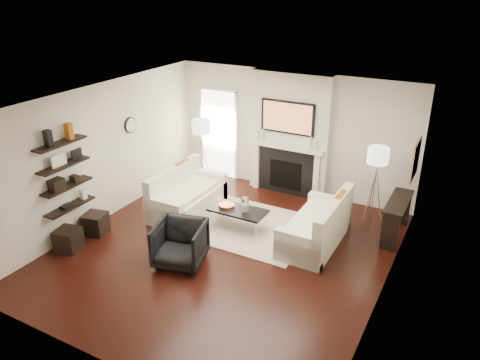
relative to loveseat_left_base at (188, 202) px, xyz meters
The scene contains 71 objects.
room_envelope 2.07m from the loveseat_left_base, 34.37° to the right, with size 6.00×6.00×6.00m.
chimney_breast 2.63m from the loveseat_left_base, 53.21° to the left, with size 1.80×0.25×2.70m, color silver.
fireplace_surround 2.29m from the loveseat_left_base, 51.17° to the left, with size 1.30×0.02×1.04m, color black.
firebox 2.28m from the loveseat_left_base, 51.09° to the left, with size 0.75×0.02×0.65m, color black.
mantel_pilaster_l 1.90m from the loveseat_left_base, 67.98° to the left, with size 0.12×0.08×1.10m, color white.
mantel_pilaster_r 2.78m from the loveseat_left_base, 39.04° to the left, with size 0.12×0.08×1.10m, color white.
mantel_shelf 2.41m from the loveseat_left_base, 50.36° to the left, with size 1.70×0.18×0.07m, color white.
tv_body 2.74m from the loveseat_left_base, 50.77° to the left, with size 1.20×0.06×0.70m, color black.
tv_screen 2.72m from the loveseat_left_base, 50.25° to the left, with size 1.10×0.01×0.62m, color #BF723F.
candlestick_l_tall 2.22m from the loveseat_left_base, 63.20° to the left, with size 0.04×0.04×0.30m, color silver.
candlestick_l_short 2.16m from the loveseat_left_base, 66.74° to the left, with size 0.04×0.04×0.24m, color silver.
candlestick_r_tall 2.84m from the loveseat_left_base, 41.21° to the left, with size 0.04×0.04×0.30m, color silver.
candlestick_r_short 2.92m from the loveseat_left_base, 39.40° to the left, with size 0.04×0.04×0.24m, color silver.
hallway_panel 2.22m from the loveseat_left_base, 102.03° to the left, with size 0.90×0.02×2.10m, color white.
door_trim_l 2.34m from the loveseat_left_base, 114.55° to the left, with size 0.06×0.06×2.16m, color white.
door_trim_r 2.16m from the loveseat_left_base, 88.49° to the left, with size 0.06×0.06×2.16m, color white.
door_trim_top 2.80m from the loveseat_left_base, 102.14° to the left, with size 1.02×0.06×0.06m, color white.
rug 1.33m from the loveseat_left_base, ahead, with size 2.60×2.00×0.01m, color #C0AE9E.
loveseat_left_base is the anchor object (origin of this frame).
loveseat_left_back 0.46m from the loveseat_left_base, behind, with size 0.18×1.80×0.80m, color white.
loveseat_left_arm_n 0.81m from the loveseat_left_base, 90.00° to the right, with size 0.85×0.18×0.60m, color white.
loveseat_left_arm_s 0.81m from the loveseat_left_base, 90.00° to the left, with size 0.85×0.18×0.60m, color white.
loveseat_left_cushion 0.26m from the loveseat_left_base, ahead, with size 0.63×1.44×0.10m, color white.
pillow_left_orange 0.69m from the loveseat_left_base, 138.15° to the left, with size 0.10×0.42×0.42m, color #A45214.
pillow_left_charcoal 0.68m from the loveseat_left_base, 138.15° to the right, with size 0.10×0.40×0.40m, color black.
loveseat_right_base 2.74m from the loveseat_left_base, ahead, with size 0.85×1.80×0.42m, color white.
loveseat_right_back 3.09m from the loveseat_left_base, ahead, with size 0.18×1.80×0.80m, color white.
loveseat_right_arm_n 2.84m from the loveseat_left_base, 15.26° to the right, with size 0.85×0.18×0.60m, color white.
loveseat_right_arm_s 2.88m from the loveseat_left_base, 17.64° to the left, with size 0.85×0.18×0.60m, color white.
loveseat_right_cushion 2.71m from the loveseat_left_base, ahead, with size 0.63×1.44×0.10m, color white.
pillow_right_orange 3.14m from the loveseat_left_base, ahead, with size 0.10×0.42×0.42m, color #A45214.
pillow_right_charcoal 3.13m from the loveseat_left_base, ahead, with size 0.10×0.40×0.40m, color black.
coffee_table 1.29m from the loveseat_left_base, ahead, with size 1.10×0.55×0.04m, color black.
coffee_leg_nw 0.85m from the loveseat_left_base, 26.57° to the right, with size 0.02×0.02×0.38m, color silver.
coffee_leg_ne 1.80m from the loveseat_left_base, 12.22° to the right, with size 0.02×0.02×0.38m, color silver.
coffee_leg_sw 0.77m from the loveseat_left_base, ahead, with size 0.02×0.02×0.38m, color silver.
coffee_leg_se 1.76m from the loveseat_left_base, ahead, with size 0.02×0.02×0.38m, color silver.
hurricane_glass 1.47m from the loveseat_left_base, ahead, with size 0.15×0.15×0.27m, color white.
hurricane_candle 1.45m from the loveseat_left_base, ahead, with size 0.10×0.10×0.15m, color white.
copper_bowl 1.05m from the loveseat_left_base, ahead, with size 0.31×0.31×0.05m, color #A03F1A.
armchair 1.93m from the loveseat_left_base, 59.77° to the right, with size 0.80×0.75×0.82m, color black.
lamp_left_post 1.36m from the loveseat_left_base, 109.24° to the left, with size 0.02×0.02×1.20m, color silver.
lamp_left_shade 1.80m from the loveseat_left_base, 109.24° to the left, with size 0.40×0.40×0.30m, color white.
lamp_left_leg_a 1.32m from the loveseat_left_base, 104.53° to the left, with size 0.02×0.02×1.25m, color silver.
lamp_left_leg_b 1.46m from the loveseat_left_base, 110.07° to the left, with size 0.02×0.02×1.25m, color silver.
lamp_left_leg_c 1.29m from the loveseat_left_base, 113.12° to the left, with size 0.02×0.02×1.25m, color silver.
lamp_right_post 3.71m from the loveseat_left_base, 19.89° to the left, with size 0.02×0.02×1.20m, color silver.
lamp_right_shade 3.90m from the loveseat_left_base, 19.89° to the left, with size 0.40×0.40×0.30m, color white.
lamp_right_leg_a 3.82m from the loveseat_left_base, 19.33° to the left, with size 0.02×0.02×1.25m, color silver.
lamp_right_leg_b 3.70m from the loveseat_left_base, 21.58° to the left, with size 0.02×0.02×1.25m, color silver.
lamp_right_leg_c 3.63m from the loveseat_left_base, 18.77° to the left, with size 0.02×0.02×1.25m, color silver.
console_top 4.15m from the loveseat_left_base, 13.96° to the left, with size 0.35×1.20×0.04m, color black.
console_leg_n 4.02m from the loveseat_left_base, ahead, with size 0.30×0.04×0.71m, color black.
console_leg_s 4.28m from the loveseat_left_base, 21.12° to the left, with size 0.30×0.04×0.71m, color black.
wall_art 4.49m from the loveseat_left_base, 14.54° to the left, with size 0.03×0.70×0.70m, color #AF7857.
shelf_bottom 2.36m from the loveseat_left_base, 121.26° to the right, with size 0.25×1.00×0.04m, color black.
shelf_lower 2.47m from the loveseat_left_base, 121.26° to the right, with size 0.25×1.00×0.04m, color black.
shelf_upper 2.64m from the loveseat_left_base, 121.26° to the right, with size 0.25×1.00×0.04m, color black.
shelf_top 2.86m from the loveseat_left_base, 121.26° to the right, with size 0.25×1.00×0.04m, color black.
decor_magfile_a 3.11m from the loveseat_left_base, 118.64° to the right, with size 0.12×0.10×0.28m, color black.
decor_magfile_b 2.81m from the loveseat_left_base, 124.39° to the right, with size 0.12×0.10×0.28m, color #A45214.
decor_frame_a 2.77m from the loveseat_left_base, 120.17° to the right, with size 0.04×0.30×0.22m, color white.
decor_frame_b 2.48m from the loveseat_left_base, 125.84° to the right, with size 0.04×0.22×0.18m, color black.
decor_wine_rack 2.69m from the loveseat_left_base, 118.70° to the right, with size 0.18×0.25×0.20m, color black.
decor_box_small 2.35m from the loveseat_left_base, 123.92° to the right, with size 0.15×0.12×0.12m, color black.
decor_books 2.44m from the loveseat_left_base, 120.17° to the right, with size 0.14×0.20×0.05m, color black.
decor_box_tall 2.12m from the loveseat_left_base, 126.07° to the right, with size 0.10×0.10×0.18m, color white.
clock_rim 1.98m from the loveseat_left_base, behind, with size 0.34×0.34×0.04m, color black.
clock_face 1.97m from the loveseat_left_base, behind, with size 0.29×0.29×0.01m, color white.
ottoman_near 1.90m from the loveseat_left_base, 123.43° to the right, with size 0.40×0.40×0.40m, color black.
ottoman_far 2.49m from the loveseat_left_base, 114.91° to the right, with size 0.40×0.40×0.40m, color black.
Camera 1 is at (3.66, -6.17, 4.52)m, focal length 35.00 mm.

